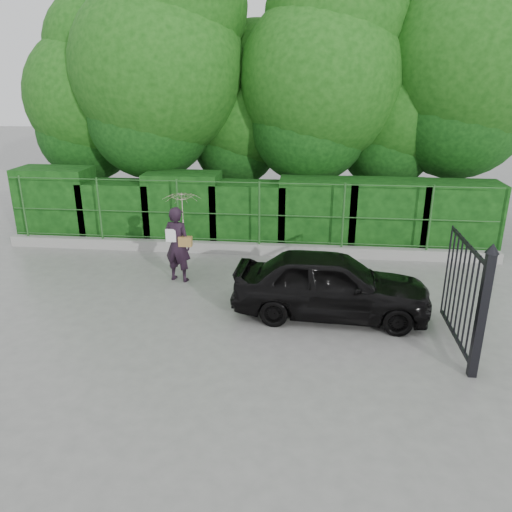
# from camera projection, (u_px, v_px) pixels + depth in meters

# --- Properties ---
(ground) EXTENTS (80.00, 80.00, 0.00)m
(ground) POSITION_uv_depth(u_px,v_px,m) (217.00, 328.00, 10.04)
(ground) COLOR gray
(kerb) EXTENTS (14.00, 0.25, 0.30)m
(kerb) POSITION_uv_depth(u_px,v_px,m) (245.00, 249.00, 14.19)
(kerb) COLOR #9E9E99
(kerb) RESTS_ON ground
(fence) EXTENTS (14.13, 0.06, 1.80)m
(fence) POSITION_uv_depth(u_px,v_px,m) (253.00, 213.00, 13.81)
(fence) COLOR #265A23
(fence) RESTS_ON kerb
(hedge) EXTENTS (14.20, 1.20, 2.17)m
(hedge) POSITION_uv_depth(u_px,v_px,m) (248.00, 211.00, 14.84)
(hedge) COLOR black
(hedge) RESTS_ON ground
(trees) EXTENTS (17.10, 6.15, 8.08)m
(trees) POSITION_uv_depth(u_px,v_px,m) (294.00, 81.00, 15.58)
(trees) COLOR black
(trees) RESTS_ON ground
(gate) EXTENTS (0.22, 2.33, 2.36)m
(gate) POSITION_uv_depth(u_px,v_px,m) (473.00, 300.00, 8.49)
(gate) COLOR black
(gate) RESTS_ON ground
(woman) EXTENTS (0.98, 0.91, 2.21)m
(woman) POSITION_uv_depth(u_px,v_px,m) (180.00, 226.00, 11.94)
(woman) COLOR black
(woman) RESTS_ON ground
(car) EXTENTS (4.16, 1.85, 1.39)m
(car) POSITION_uv_depth(u_px,v_px,m) (331.00, 284.00, 10.39)
(car) COLOR black
(car) RESTS_ON ground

